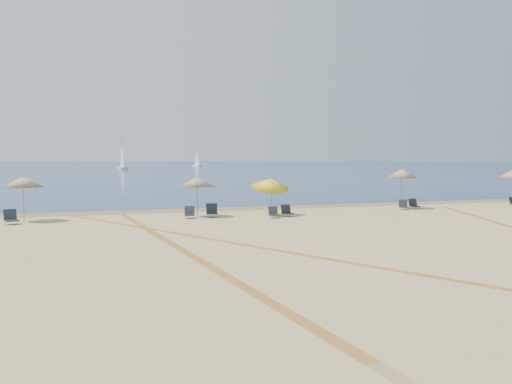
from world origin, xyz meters
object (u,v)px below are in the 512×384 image
umbrella_3 (270,183)px  sailboat_1 (197,160)px  chair_3 (190,213)px  chair_5 (274,213)px  chair_7 (403,205)px  chair_4 (212,211)px  chair_6 (287,211)px  umbrella_4 (402,173)px  sailboat_2 (122,159)px  umbrella_1 (23,182)px  chair_2 (11,218)px  chair_8 (414,204)px  umbrella_2 (197,182)px

umbrella_3 → sailboat_1: 162.19m
chair_3 → chair_5: size_ratio=1.13×
chair_7 → sailboat_1: bearing=101.9°
umbrella_3 → chair_4: (-3.26, 0.50, -1.52)m
sailboat_1 → chair_6: bearing=-112.8°
umbrella_4 → sailboat_2: bearing=92.3°
chair_3 → chair_7: chair_3 is taller
umbrella_3 → chair_4: 3.63m
umbrella_1 → chair_7: umbrella_1 is taller
chair_5 → sailboat_2: 124.70m
umbrella_1 → chair_5: size_ratio=3.68×
chair_2 → sailboat_2: (18.12, 123.16, 2.56)m
chair_6 → chair_8: bearing=5.8°
sailboat_1 → chair_3: bearing=-114.7°
chair_2 → chair_5: chair_2 is taller
chair_7 → sailboat_2: sailboat_2 is taller
umbrella_2 → chair_8: (14.24, 0.29, -1.67)m
umbrella_2 → sailboat_1: size_ratio=0.31×
umbrella_1 → chair_3: bearing=-7.1°
umbrella_2 → chair_4: size_ratio=2.78×
chair_3 → chair_6: 5.41m
chair_6 → chair_3: bearing=166.3°
chair_4 → umbrella_2: bearing=178.0°
umbrella_2 → umbrella_3: (4.04, -0.69, -0.12)m
umbrella_1 → chair_7: bearing=-1.2°
chair_5 → chair_6: 1.03m
umbrella_1 → umbrella_3: (12.99, -1.28, -0.21)m
umbrella_3 → chair_5: size_ratio=3.66×
chair_2 → chair_5: bearing=-23.4°
umbrella_2 → umbrella_4: size_ratio=0.88×
umbrella_1 → sailboat_2: 123.49m
umbrella_4 → chair_8: umbrella_4 is taller
umbrella_4 → chair_2: bearing=-177.6°
umbrella_3 → chair_4: bearing=171.2°
chair_7 → umbrella_2: bearing=-159.1°
chair_6 → chair_2: bearing=171.8°
umbrella_2 → chair_5: size_ratio=3.53×
chair_6 → chair_7: chair_6 is taller
umbrella_3 → sailboat_1: (32.91, 158.81, 0.42)m
chair_4 → chair_7: bearing=12.6°
sailboat_2 → chair_3: bearing=-98.6°
chair_2 → chair_7: (22.85, 0.46, -0.05)m
chair_6 → chair_7: bearing=5.7°
chair_3 → chair_4: 1.35m
umbrella_3 → chair_5: bearing=-100.1°
umbrella_4 → chair_6: umbrella_4 is taller
chair_2 → chair_3: chair_2 is taller
chair_2 → chair_6: (14.30, -1.02, -0.03)m
umbrella_2 → chair_3: (-0.54, -0.46, -1.67)m
umbrella_2 → sailboat_2: bearing=86.0°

